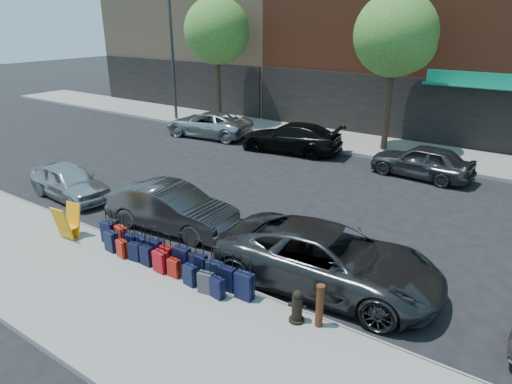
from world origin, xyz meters
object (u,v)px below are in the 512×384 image
Objects in this scene: car_near_2 at (328,259)px; car_far_1 at (291,138)px; suitcase_front_5 at (167,256)px; car_far_0 at (209,124)px; tree_left at (219,33)px; car_far_2 at (422,161)px; tree_center at (398,37)px; streetlight at (174,45)px; bollard at (320,305)px; fire_hydrant at (297,307)px; car_near_0 at (69,182)px; display_rack at (68,222)px; car_near_1 at (172,208)px.

car_far_1 is (-6.94, 9.90, -0.04)m from car_near_2.
car_far_0 is at bearing 127.64° from suitcase_front_5.
suitcase_front_5 is 0.18× the size of car_far_0.
tree_left reaches higher than car_far_0.
car_far_2 is (11.80, -0.31, 0.01)m from car_far_0.
car_far_2 is (-0.55, 9.69, -0.07)m from car_near_2.
streetlight is (-13.44, -0.70, -0.75)m from tree_center.
bollard is 13.87m from car_far_1.
car_near_2 is at bearing -35.73° from streetlight.
fire_hydrant is at bearing -39.36° from streetlight.
tree_left is at bearing 41.52° from car_near_2.
car_near_0 is 10.57m from car_far_1.
car_far_0 is (-9.30, -2.56, -4.72)m from tree_center.
tree_left is at bearing 134.90° from bollard.
car_far_2 reaches higher than bollard.
car_far_1 is at bearing 81.69° from car_far_0.
tree_left is 20.68m from bollard.
bollard is at bearing 10.49° from car_far_2.
car_far_1 is 6.40m from car_far_2.
car_near_0 is 0.75× the size of car_far_1.
car_near_0 is at bearing 140.26° from display_rack.
fire_hydrant is 0.18× the size of car_near_1.
tree_center is 13.46m from car_near_1.
car_far_1 is (6.61, -2.66, -4.69)m from tree_left.
car_far_0 is (-12.35, 10.00, -0.07)m from car_near_2.
streetlight is 22.23m from bollard.
car_near_1 reaches higher than display_rack.
car_near_0 is at bearing -76.21° from tree_left.
display_rack is 0.27× the size of car_near_0.
car_near_1 reaches higher than bollard.
tree_left is at bearing 125.85° from suitcase_front_5.
tree_center is 1.32× the size of car_near_2.
fire_hydrant is at bearing -1.72° from display_rack.
car_near_0 reaches higher than bollard.
display_rack is at bearing 101.35° from car_near_2.
bollard is at bearing -1.01° from display_rack.
suitcase_front_5 is at bearing 28.91° from car_far_0.
car_far_0 reaches higher than car_near_0.
car_near_0 is at bearing -120.37° from tree_center.
car_near_0 is 0.68× the size of car_near_2.
car_near_2 reaches higher than car_far_1.
bollard is 6.42m from car_near_1.
car_near_0 is (-11.11, 1.63, -0.03)m from bollard.
car_near_1 reaches higher than car_near_0.
car_far_2 is (-1.21, 11.39, 0.04)m from bollard.
streetlight reaches higher than car_near_1.
car_far_1 is (5.41, -0.10, 0.03)m from car_far_0.
fire_hydrant is 0.15× the size of car_far_1.
car_far_1 is (3.51, 9.97, 0.09)m from car_near_0.
tree_center is 7.13× the size of display_rack.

